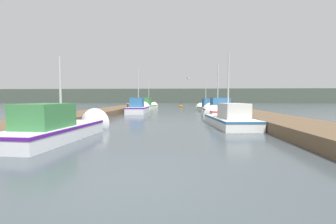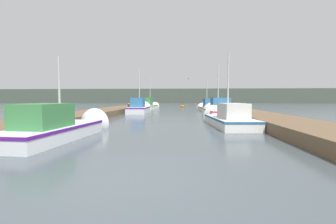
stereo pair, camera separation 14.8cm
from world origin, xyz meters
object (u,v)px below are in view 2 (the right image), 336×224
fishing_boat_2 (217,112)px  fishing_boat_3 (140,108)px  fishing_boat_5 (151,106)px  mooring_piling_1 (129,108)px  fishing_boat_1 (226,118)px  fishing_boat_0 (64,126)px  mooring_piling_0 (209,104)px  channel_buoy (182,106)px  fishing_boat_4 (206,108)px  seagull_lead (189,78)px

fishing_boat_2 → fishing_boat_3: (-6.80, 5.51, -0.01)m
fishing_boat_5 → mooring_piling_1: 8.42m
fishing_boat_1 → fishing_boat_0: bearing=-152.5°
fishing_boat_1 → mooring_piling_0: bearing=81.3°
fishing_boat_3 → fishing_boat_2: bearing=-40.0°
fishing_boat_1 → fishing_boat_5: size_ratio=0.96×
fishing_boat_5 → mooring_piling_0: (8.11, 1.35, 0.25)m
channel_buoy → fishing_boat_4: bearing=-74.6°
fishing_boat_0 → fishing_boat_2: fishing_boat_2 is taller
mooring_piling_0 → mooring_piling_1: 13.30m
channel_buoy → seagull_lead: bearing=-86.0°
fishing_boat_3 → seagull_lead: size_ratio=9.45×
fishing_boat_1 → fishing_boat_3: size_ratio=1.08×
mooring_piling_1 → seagull_lead: seagull_lead is taller
channel_buoy → fishing_boat_0: bearing=-98.7°
fishing_boat_3 → mooring_piling_1: bearing=167.3°
fishing_boat_2 → seagull_lead: (-1.91, 8.10, 3.14)m
fishing_boat_3 → seagull_lead: bearing=26.9°
fishing_boat_2 → mooring_piling_1: size_ratio=5.11×
fishing_boat_0 → seagull_lead: seagull_lead is taller
fishing_boat_0 → fishing_boat_5: size_ratio=0.95×
fishing_boat_4 → channel_buoy: fishing_boat_4 is taller
fishing_boat_4 → mooring_piling_0: size_ratio=4.10×
fishing_boat_3 → fishing_boat_4: size_ratio=0.93×
fishing_boat_4 → fishing_boat_5: bearing=140.2°
fishing_boat_0 → mooring_piling_1: bearing=97.5°
fishing_boat_1 → seagull_lead: 12.67m
fishing_boat_4 → channel_buoy: (-2.79, 10.16, -0.24)m
fishing_boat_4 → seagull_lead: 3.97m
fishing_boat_0 → fishing_boat_4: fishing_boat_4 is taller
fishing_boat_0 → seagull_lead: 17.59m
fishing_boat_1 → channel_buoy: bearing=91.1°
fishing_boat_1 → fishing_boat_2: (0.11, 4.02, 0.09)m
fishing_boat_2 → fishing_boat_5: 15.79m
mooring_piling_1 → fishing_boat_2: bearing=-35.7°
fishing_boat_1 → mooring_piling_0: size_ratio=4.12×
fishing_boat_0 → fishing_boat_3: bearing=92.6°
fishing_boat_4 → fishing_boat_3: bearing=-156.9°
fishing_boat_2 → channel_buoy: size_ratio=4.68×
mooring_piling_0 → seagull_lead: bearing=-111.9°
fishing_boat_4 → mooring_piling_0: 6.27m
fishing_boat_2 → mooring_piling_0: size_ratio=3.57×
fishing_boat_2 → seagull_lead: bearing=100.2°
fishing_boat_3 → fishing_boat_4: (6.89, 3.78, -0.06)m
fishing_boat_0 → mooring_piling_1: fishing_boat_0 is taller
mooring_piling_1 → fishing_boat_1: bearing=-51.1°
mooring_piling_0 → seagull_lead: size_ratio=2.47×
seagull_lead → channel_buoy: bearing=-150.6°
fishing_boat_1 → fishing_boat_2: 4.02m
fishing_boat_0 → fishing_boat_2: bearing=53.7°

